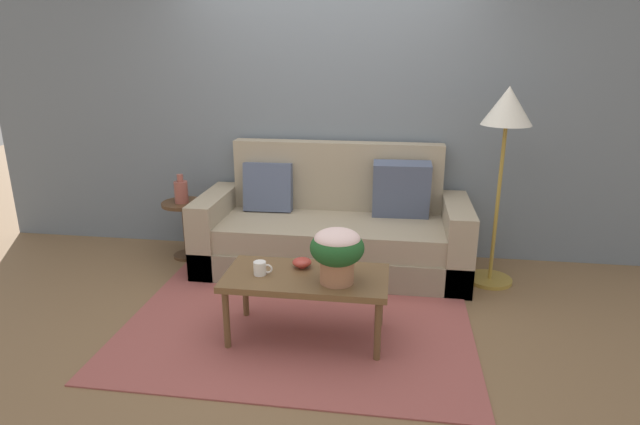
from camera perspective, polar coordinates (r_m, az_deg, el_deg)
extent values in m
plane|color=brown|center=(3.82, -2.02, -11.09)|extent=(14.00, 14.00, 0.00)
cube|color=slate|center=(4.72, 0.80, 11.69)|extent=(6.40, 0.12, 2.70)
cube|color=#994C47|center=(3.80, -2.10, -11.20)|extent=(2.36, 1.97, 0.01)
cube|color=gray|center=(4.50, 1.28, -4.79)|extent=(2.25, 0.86, 0.25)
cube|color=gray|center=(4.40, 1.27, -2.21)|extent=(1.83, 0.77, 0.20)
cube|color=gray|center=(4.66, 1.86, 2.69)|extent=(1.83, 0.15, 0.82)
cube|color=gray|center=(4.65, -11.28, -1.80)|extent=(0.21, 0.86, 0.63)
cube|color=gray|center=(4.43, 14.55, -3.05)|extent=(0.21, 0.86, 0.63)
cube|color=#4C5670|center=(4.47, 8.82, 2.46)|extent=(0.48, 0.25, 0.49)
cube|color=#4C5670|center=(4.63, -5.67, 2.78)|extent=(0.43, 0.19, 0.44)
cylinder|color=brown|center=(3.40, -10.14, -11.43)|extent=(0.04, 0.04, 0.40)
cylinder|color=brown|center=(3.25, 6.29, -12.71)|extent=(0.04, 0.04, 0.40)
cylinder|color=brown|center=(3.75, -8.13, -8.38)|extent=(0.04, 0.04, 0.40)
cylinder|color=brown|center=(3.62, 6.57, -9.36)|extent=(0.04, 0.04, 0.40)
cube|color=brown|center=(3.37, -1.53, -7.13)|extent=(1.05, 0.52, 0.04)
cylinder|color=#4C331E|center=(4.96, -14.19, -4.53)|extent=(0.25, 0.25, 0.03)
cylinder|color=#4C331E|center=(4.88, -14.40, -1.85)|extent=(0.05, 0.05, 0.47)
cylinder|color=#4C331E|center=(4.80, -14.62, 0.94)|extent=(0.39, 0.39, 0.03)
cylinder|color=olive|center=(4.54, 17.95, -6.95)|extent=(0.36, 0.36, 0.03)
cylinder|color=olive|center=(4.32, 18.74, 0.79)|extent=(0.03, 0.03, 1.25)
cone|color=beige|center=(4.18, 19.78, 10.89)|extent=(0.37, 0.37, 0.28)
cylinder|color=#A36B4C|center=(3.24, 1.85, -6.32)|extent=(0.21, 0.21, 0.16)
ellipsoid|color=#1E5123|center=(3.18, 1.87, -3.85)|extent=(0.33, 0.33, 0.22)
ellipsoid|color=beige|center=(3.16, 1.88, -2.91)|extent=(0.28, 0.28, 0.12)
cylinder|color=white|center=(3.37, -6.57, -6.04)|extent=(0.08, 0.08, 0.09)
torus|color=white|center=(3.36, -5.70, -6.11)|extent=(0.06, 0.01, 0.06)
cylinder|color=#B2382D|center=(3.47, -1.97, -5.84)|extent=(0.05, 0.05, 0.02)
ellipsoid|color=#B2382D|center=(3.46, -1.98, -5.43)|extent=(0.13, 0.13, 0.06)
cylinder|color=#934C42|center=(4.76, -14.87, 2.16)|extent=(0.12, 0.12, 0.19)
cylinder|color=#934C42|center=(4.73, -14.99, 3.65)|extent=(0.05, 0.05, 0.06)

